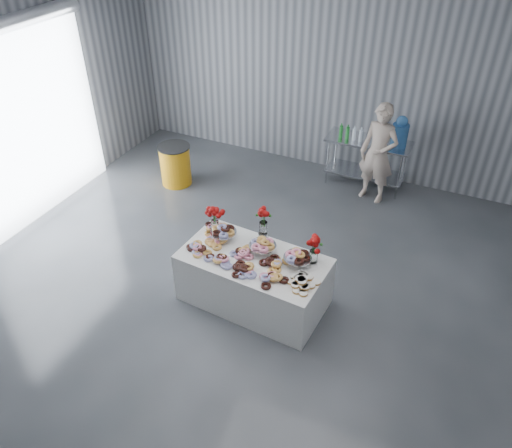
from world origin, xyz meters
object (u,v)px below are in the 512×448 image
Objects in this scene: person at (378,154)px; trash_barrel at (175,165)px; water_jug at (400,133)px; prep_table at (367,155)px; display_table at (254,280)px.

person is 2.32× the size of trash_barrel.
person is at bearing -121.74° from water_jug.
trash_barrel is (-3.19, -1.42, -0.24)m from prep_table.
display_table is 3.86m from water_jug.
person reaches higher than water_jug.
display_table is at bearing -91.77° from person.
person reaches higher than display_table.
prep_table is 3.50m from trash_barrel.
trash_barrel is at bearing -158.92° from water_jug.
prep_table is (0.56, 3.63, 0.24)m from display_table.
person reaches higher than trash_barrel.
person is at bearing 75.79° from display_table.
water_jug is (0.50, -0.00, 0.53)m from prep_table.
display_table is 2.50× the size of trash_barrel.
person is (0.26, -0.39, 0.26)m from prep_table.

